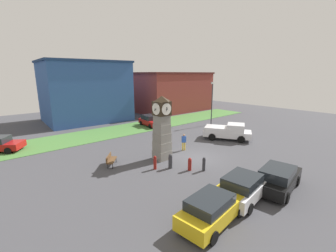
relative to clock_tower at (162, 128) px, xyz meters
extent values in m
plane|color=#424247|center=(2.39, -1.91, -2.76)|extent=(73.02, 73.02, 0.00)
cube|color=gray|center=(0.00, 0.00, -2.36)|extent=(1.29, 1.29, 0.78)
cube|color=gray|center=(0.00, 0.00, -1.58)|extent=(1.23, 1.23, 0.78)
cube|color=slate|center=(0.00, 0.00, -0.80)|extent=(1.18, 1.18, 0.78)
cube|color=gray|center=(0.00, 0.00, -0.01)|extent=(1.13, 1.13, 0.78)
cube|color=gray|center=(0.00, 0.00, 0.77)|extent=(1.08, 1.08, 0.78)
cube|color=#2D2316|center=(0.00, 0.00, 1.76)|extent=(1.20, 1.20, 1.19)
cylinder|color=white|center=(0.00, 0.62, 1.76)|extent=(0.98, 0.04, 0.98)
cube|color=black|center=(0.00, 0.65, 1.76)|extent=(0.06, 0.21, 0.14)
cube|color=black|center=(0.00, 0.65, 1.76)|extent=(0.04, 0.17, 0.36)
cylinder|color=white|center=(0.00, -0.62, 1.76)|extent=(0.98, 0.04, 0.98)
cube|color=black|center=(0.00, -0.65, 1.76)|extent=(0.06, 0.22, 0.08)
cube|color=black|center=(0.00, -0.65, 1.76)|extent=(0.04, 0.08, 0.37)
cylinder|color=white|center=(0.62, 0.00, 1.76)|extent=(0.04, 0.98, 0.98)
cube|color=black|center=(0.65, 0.00, 1.76)|extent=(0.06, 0.06, 0.22)
cube|color=black|center=(0.65, 0.00, 1.76)|extent=(0.36, 0.04, 0.15)
cylinder|color=white|center=(-0.62, 0.00, 1.76)|extent=(0.04, 0.98, 0.98)
cube|color=black|center=(-0.65, 0.00, 1.76)|extent=(0.22, 0.06, 0.09)
cube|color=black|center=(-0.65, 0.00, 1.76)|extent=(0.28, 0.04, 0.30)
pyramid|color=#2D2316|center=(0.00, 0.00, 2.58)|extent=(1.26, 1.26, 0.45)
cylinder|color=maroon|center=(-1.86, -1.39, -2.27)|extent=(0.24, 0.24, 0.97)
sphere|color=maroon|center=(-1.86, -1.39, -1.75)|extent=(0.22, 0.22, 0.22)
cylinder|color=#333338|center=(-0.81, -2.03, -2.26)|extent=(0.32, 0.32, 1.00)
sphere|color=#333338|center=(-0.81, -2.03, -1.71)|extent=(0.29, 0.29, 0.29)
cylinder|color=maroon|center=(0.05, -3.32, -2.33)|extent=(0.28, 0.28, 0.86)
sphere|color=maroon|center=(0.05, -3.32, -1.86)|extent=(0.25, 0.25, 0.25)
cylinder|color=#333338|center=(0.83, -4.09, -2.28)|extent=(0.24, 0.24, 0.95)
sphere|color=#333338|center=(0.83, -4.09, -1.77)|extent=(0.22, 0.22, 0.22)
cube|color=gold|center=(-3.61, -8.44, -2.11)|extent=(4.39, 2.20, 0.75)
cube|color=#1E2328|center=(-3.92, -8.48, -1.48)|extent=(2.49, 1.85, 0.51)
cylinder|color=black|center=(-2.40, -7.48, -2.44)|extent=(0.66, 0.29, 0.64)
cylinder|color=black|center=(-2.21, -9.11, -2.44)|extent=(0.66, 0.29, 0.64)
cylinder|color=black|center=(-5.00, -7.78, -2.44)|extent=(0.66, 0.29, 0.64)
cylinder|color=black|center=(-4.81, -9.41, -2.44)|extent=(0.66, 0.29, 0.64)
cube|color=silver|center=(-0.48, -8.29, -2.12)|extent=(4.24, 2.34, 0.73)
cube|color=#1E2328|center=(-0.78, -8.33, -1.46)|extent=(2.42, 1.97, 0.59)
cylinder|color=black|center=(0.65, -7.26, -2.44)|extent=(0.66, 0.30, 0.64)
cylinder|color=black|center=(0.87, -9.01, -2.44)|extent=(0.66, 0.30, 0.64)
cylinder|color=black|center=(-1.83, -7.57, -2.44)|extent=(0.66, 0.30, 0.64)
cylinder|color=black|center=(-1.61, -9.32, -2.44)|extent=(0.66, 0.30, 0.64)
cube|color=black|center=(2.33, -9.09, -2.13)|extent=(4.70, 2.50, 0.71)
cube|color=#1E2328|center=(2.00, -9.14, -1.49)|extent=(2.68, 2.05, 0.57)
cylinder|color=black|center=(3.57, -8.02, -2.44)|extent=(0.67, 0.31, 0.64)
cylinder|color=black|center=(3.83, -9.76, -2.44)|extent=(0.67, 0.31, 0.64)
cylinder|color=black|center=(0.83, -8.43, -2.44)|extent=(0.67, 0.31, 0.64)
cylinder|color=black|center=(1.09, -10.17, -2.44)|extent=(0.67, 0.31, 0.64)
cube|color=#A51111|center=(6.87, 10.89, -2.16)|extent=(2.26, 4.20, 0.65)
cube|color=#1E2328|center=(6.90, 11.20, -1.52)|extent=(1.94, 2.38, 0.63)
cylinder|color=black|center=(7.64, 9.56, -2.44)|extent=(0.28, 0.66, 0.64)
cylinder|color=black|center=(5.86, 9.74, -2.44)|extent=(0.28, 0.66, 0.64)
cylinder|color=black|center=(7.88, 12.05, -2.44)|extent=(0.28, 0.66, 0.64)
cylinder|color=black|center=(6.10, 12.23, -2.44)|extent=(0.28, 0.66, 0.64)
cylinder|color=black|center=(-9.16, 11.78, -2.44)|extent=(0.65, 0.55, 0.64)
cylinder|color=black|center=(-10.20, 10.32, -2.44)|extent=(0.65, 0.55, 0.64)
cube|color=silver|center=(9.48, -0.20, -2.06)|extent=(4.49, 5.55, 0.70)
cube|color=silver|center=(9.95, -0.98, -1.31)|extent=(2.65, 2.59, 0.80)
cube|color=silver|center=(8.94, 0.69, -1.53)|extent=(3.28, 3.54, 0.36)
cylinder|color=black|center=(11.14, -1.03, -2.36)|extent=(0.65, 0.83, 0.80)
cylinder|color=black|center=(9.44, -2.05, -2.36)|extent=(0.65, 0.83, 0.80)
cylinder|color=black|center=(9.51, 1.66, -2.36)|extent=(0.65, 0.83, 0.80)
cylinder|color=black|center=(7.82, 0.63, -2.36)|extent=(0.65, 0.83, 0.80)
cube|color=brown|center=(-4.07, 1.53, -2.31)|extent=(1.41, 1.55, 0.08)
cube|color=brown|center=(-4.27, 1.69, -2.06)|extent=(1.08, 1.26, 0.40)
cylinder|color=#262628|center=(-4.33, 0.91, -2.53)|extent=(0.06, 0.06, 0.45)
cylinder|color=#262628|center=(-3.51, 1.89, -2.53)|extent=(0.06, 0.06, 0.45)
cylinder|color=#262628|center=(-4.64, 1.17, -2.53)|extent=(0.06, 0.06, 0.45)
cylinder|color=#262628|center=(-3.82, 2.15, -2.53)|extent=(0.06, 0.06, 0.45)
cylinder|color=gold|center=(2.95, 0.38, -2.35)|extent=(0.14, 0.14, 0.81)
cylinder|color=gold|center=(3.13, 0.29, -2.35)|extent=(0.14, 0.14, 0.81)
cube|color=#264CA5|center=(3.04, 0.34, -1.64)|extent=(0.46, 0.39, 0.61)
sphere|color=#8C664C|center=(3.04, 0.34, -1.22)|extent=(0.22, 0.22, 0.22)
cylinder|color=#333338|center=(14.11, 5.79, 0.21)|extent=(0.14, 0.14, 5.94)
cube|color=silver|center=(14.11, 5.79, 3.30)|extent=(0.50, 0.24, 0.24)
cube|color=#2D5193|center=(1.64, 21.14, 1.73)|extent=(12.54, 10.35, 8.98)
cube|color=navy|center=(1.64, 21.14, 6.37)|extent=(12.91, 10.66, 0.30)
cube|color=maroon|center=(18.56, 19.81, 0.90)|extent=(14.72, 9.69, 7.32)
cube|color=#4F1E1B|center=(18.56, 19.81, 4.71)|extent=(15.16, 9.98, 0.30)
cube|color=#477A38|center=(5.03, 11.48, -2.74)|extent=(43.81, 5.91, 0.04)
camera|label=1|loc=(-11.88, -14.54, 4.61)|focal=24.00mm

